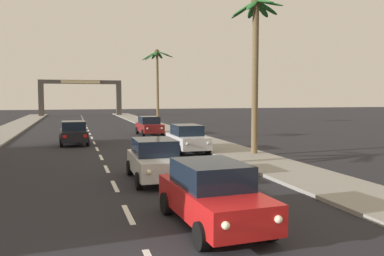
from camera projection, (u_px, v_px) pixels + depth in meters
sidewalk_right at (209, 144)px, 28.21m from camera, size 3.20×110.00×0.14m
lane_markings at (103, 147)px, 26.82m from camera, size 4.28×89.31×0.01m
sedan_lead_at_stop_bar at (212, 194)px, 10.35m from camera, size 2.11×4.51×1.68m
sedan_third_in_queue at (155, 159)px, 16.09m from camera, size 2.01×4.47×1.68m
sedan_oncoming_far at (74, 133)px, 28.46m from camera, size 2.08×4.50×1.68m
sedan_parked_nearest_kerb at (149, 126)px, 35.51m from camera, size 2.02×4.48×1.68m
sedan_parked_mid_kerb at (187, 138)px, 24.56m from camera, size 1.95×4.45×1.68m
palm_right_second at (256, 47)px, 22.56m from camera, size 3.08×3.27×9.08m
palm_right_farthest at (157, 70)px, 47.29m from camera, size 3.82×3.96×9.10m
town_gateway_arch at (81, 93)px, 71.89m from camera, size 14.52×0.90×6.53m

